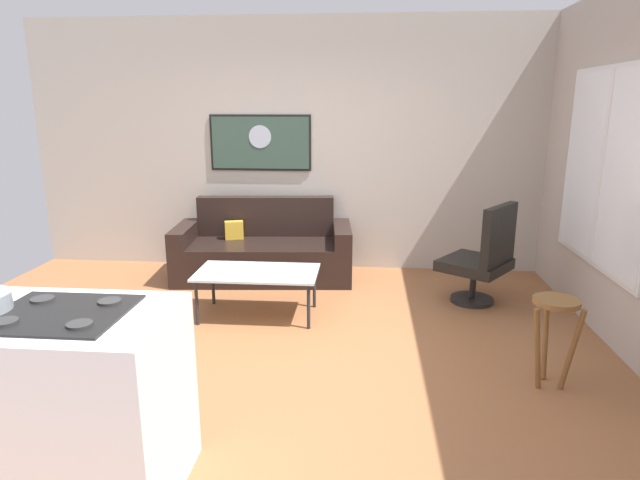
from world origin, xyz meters
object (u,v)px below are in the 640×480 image
object	(u,v)px
armchair	(483,257)
wall_painting	(260,143)
couch	(264,252)
bar_stool	(554,320)
coffee_table	(257,275)

from	to	relation	value
armchair	wall_painting	distance (m)	2.74
couch	wall_painting	distance (m)	1.24
bar_stool	coffee_table	bearing A→B (deg)	154.36
couch	bar_stool	size ratio (longest dim) A/B	3.13
couch	coffee_table	distance (m)	1.15
coffee_table	wall_painting	xyz separation A→B (m)	(-0.25, 1.56, 1.05)
coffee_table	armchair	world-z (taller)	armchair
bar_stool	couch	bearing A→B (deg)	137.22
armchair	wall_painting	xyz separation A→B (m)	(-2.32, 1.09, 0.98)
couch	armchair	world-z (taller)	armchair
armchair	wall_painting	size ratio (longest dim) A/B	0.85
armchair	bar_stool	size ratio (longest dim) A/B	1.56
wall_painting	couch	bearing A→B (deg)	-77.98
couch	bar_stool	world-z (taller)	couch
couch	armchair	bearing A→B (deg)	-16.40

